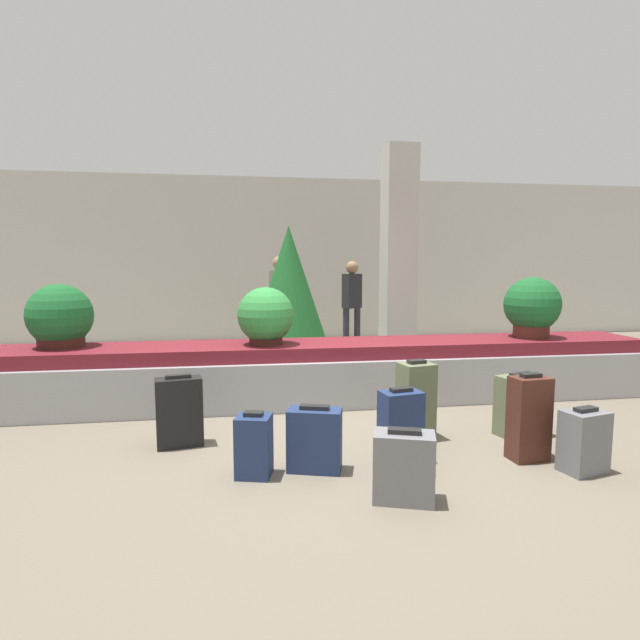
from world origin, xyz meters
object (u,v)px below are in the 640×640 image
suitcase_4 (179,412)px  potted_plant_1 (532,307)px  pillar (398,258)px  potted_plant_0 (266,317)px  suitcase_0 (254,446)px  suitcase_2 (529,418)px  suitcase_5 (315,439)px  suitcase_8 (416,401)px  traveler_0 (352,298)px  suitcase_7 (584,441)px  decorated_tree (289,293)px  suitcase_3 (401,426)px  suitcase_6 (521,406)px  traveler_1 (280,297)px  suitcase_1 (404,467)px  potted_plant_2 (60,318)px

suitcase_4 → potted_plant_1: potted_plant_1 is taller
pillar → potted_plant_0: size_ratio=5.16×
suitcase_0 → suitcase_2: bearing=13.8°
suitcase_5 → suitcase_8: bearing=45.3°
pillar → traveler_0: size_ratio=2.05×
potted_plant_1 → pillar: bearing=123.9°
pillar → suitcase_7: size_ratio=6.61×
suitcase_5 → potted_plant_1: bearing=50.0°
suitcase_7 → decorated_tree: 4.33m
suitcase_3 → suitcase_6: 1.30m
traveler_1 → decorated_tree: 1.26m
suitcase_2 → suitcase_5: size_ratio=1.39×
suitcase_6 → suitcase_7: (0.03, -0.79, -0.04)m
suitcase_7 → potted_plant_0: 3.18m
suitcase_8 → suitcase_7: bearing=-53.2°
suitcase_1 → traveler_0: bearing=99.4°
pillar → decorated_tree: bearing=-177.7°
suitcase_5 → suitcase_6: suitcase_6 is taller
suitcase_0 → potted_plant_0: potted_plant_0 is taller
decorated_tree → suitcase_0: bearing=-99.3°
pillar → potted_plant_2: (-4.15, -1.56, -0.64)m
suitcase_0 → suitcase_8: size_ratio=0.68×
suitcase_3 → suitcase_1: bearing=-116.2°
traveler_1 → suitcase_5: bearing=101.1°
suitcase_2 → potted_plant_2: 4.60m
suitcase_1 → potted_plant_1: (2.37, 2.47, 0.78)m
suitcase_0 → potted_plant_0: (0.18, 1.88, 0.73)m
suitcase_5 → suitcase_8: size_ratio=0.71×
potted_plant_1 → traveler_1: bearing=134.2°
suitcase_5 → suitcase_7: suitcase_5 is taller
suitcase_2 → potted_plant_0: (-1.94, 1.89, 0.62)m
traveler_1 → suitcase_1: bearing=106.5°
suitcase_6 → potted_plant_1: 1.88m
pillar → suitcase_0: 4.44m
suitcase_8 → potted_plant_0: (-1.23, 1.31, 0.61)m
suitcase_4 → decorated_tree: 3.19m
potted_plant_0 → pillar: bearing=40.6°
suitcase_4 → traveler_0: size_ratio=0.39×
suitcase_2 → suitcase_3: (-1.00, 0.11, -0.05)m
suitcase_4 → suitcase_8: 2.01m
suitcase_1 → suitcase_4: 1.97m
traveler_0 → decorated_tree: size_ratio=0.76×
suitcase_5 → traveler_0: bearing=91.0°
potted_plant_0 → potted_plant_2: potted_plant_2 is taller
decorated_tree → potted_plant_0: bearing=-103.6°
suitcase_1 → decorated_tree: decorated_tree is taller
suitcase_2 → suitcase_5: bearing=173.0°
traveler_1 → decorated_tree: bearing=104.1°
suitcase_6 → suitcase_2: bearing=-129.6°
suitcase_6 → suitcase_8: size_ratio=0.81×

